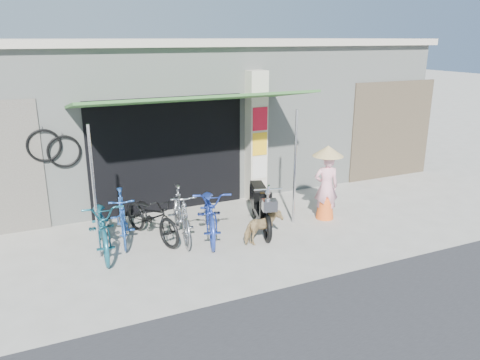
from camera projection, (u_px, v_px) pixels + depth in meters
name	position (u px, v px, depth m)	size (l,w,h in m)	color
ground	(272.00, 244.00, 8.72)	(80.00, 80.00, 0.00)	#ADA79C
bicycle_shop	(184.00, 109.00, 12.62)	(12.30, 5.30, 3.66)	#A5ABA2
shop_pillar	(256.00, 137.00, 10.75)	(0.42, 0.44, 3.00)	beige
awning	(194.00, 101.00, 9.04)	(4.60, 1.88, 2.72)	#2F5E2A
neighbour_right	(392.00, 130.00, 12.57)	(2.60, 0.06, 2.60)	brown
bike_teal	(103.00, 224.00, 8.31)	(0.68, 1.94, 1.02)	#18596C
bike_blue	(122.00, 217.00, 8.75)	(0.45, 1.60, 0.96)	#224EA0
bike_black	(152.00, 216.00, 8.84)	(0.61, 1.74, 0.91)	black
bike_silver	(181.00, 214.00, 8.82)	(0.47, 1.67, 1.01)	#A7A7AB
bike_navy	(210.00, 211.00, 8.94)	(0.69, 1.97, 1.04)	#223A9D
street_dog	(263.00, 228.00, 8.68)	(0.34, 0.74, 0.62)	#A67F57
moped	(261.00, 205.00, 9.35)	(0.73, 1.81, 1.05)	black
nun	(326.00, 182.00, 9.75)	(0.64, 0.64, 1.58)	#F1A2B1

